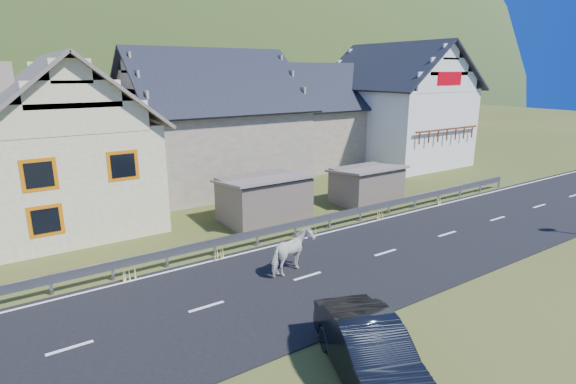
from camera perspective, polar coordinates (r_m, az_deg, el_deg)
ground at (r=19.24m, az=12.25°, el=-7.64°), size 160.00×160.00×0.00m
road at (r=19.23m, az=12.25°, el=-7.58°), size 60.00×7.00×0.04m
lane_markings at (r=19.23m, az=12.26°, el=-7.52°), size 60.00×6.60×0.01m
guardrail at (r=21.58m, az=5.35°, el=-3.22°), size 28.10×0.09×0.75m
shed_left at (r=22.54m, az=-3.10°, el=-0.94°), size 4.30×3.30×2.40m
shed_right at (r=25.99m, az=9.91°, el=0.80°), size 3.80×2.90×2.20m
house_cream at (r=24.55m, az=-26.62°, el=6.58°), size 7.80×9.80×8.30m
house_stone_a at (r=29.82m, az=-9.97°, el=9.72°), size 10.80×9.80×8.90m
house_stone_b at (r=36.65m, az=3.39°, el=10.27°), size 9.80×8.80×8.10m
house_white at (r=38.37m, az=13.51°, el=11.34°), size 8.80×10.80×9.70m
mountain at (r=194.95m, az=-28.10°, el=5.31°), size 440.00×280.00×260.00m
horse at (r=16.78m, az=0.53°, el=-7.66°), size 1.42×2.06×1.59m
car at (r=11.70m, az=10.44°, el=-19.39°), size 3.10×4.84×1.51m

